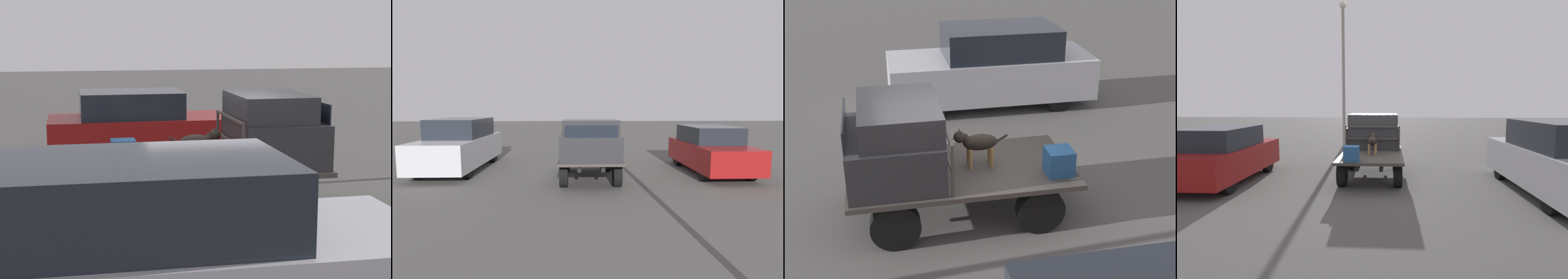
# 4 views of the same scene
# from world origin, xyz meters

# --- Properties ---
(ground_plane) EXTENTS (80.00, 80.00, 0.00)m
(ground_plane) POSITION_xyz_m (0.00, 0.00, 0.00)
(ground_plane) COLOR #514F4C
(flatbed_truck) EXTENTS (3.57, 1.91, 0.81)m
(flatbed_truck) POSITION_xyz_m (0.00, 0.00, 0.58)
(flatbed_truck) COLOR black
(flatbed_truck) RESTS_ON ground
(truck_cab) EXTENTS (1.41, 1.79, 1.19)m
(truck_cab) POSITION_xyz_m (1.00, 0.00, 1.37)
(truck_cab) COLOR #28282B
(truck_cab) RESTS_ON flatbed_truck
(truck_headboard) EXTENTS (0.04, 1.79, 0.83)m
(truck_headboard) POSITION_xyz_m (0.25, 0.00, 1.35)
(truck_headboard) COLOR #3D3833
(truck_headboard) RESTS_ON flatbed_truck
(dog) EXTENTS (0.92, 0.26, 0.66)m
(dog) POSITION_xyz_m (-0.27, -0.03, 1.22)
(dog) COLOR #9E7547
(dog) RESTS_ON flatbed_truck
(cargo_crate) EXTENTS (0.41, 0.41, 0.41)m
(cargo_crate) POSITION_xyz_m (-1.48, 0.48, 1.01)
(cargo_crate) COLOR #235184
(cargo_crate) RESTS_ON flatbed_truck
(parked_sedan) EXTENTS (4.17, 1.82, 1.67)m
(parked_sedan) POSITION_xyz_m (-0.81, 4.44, 0.83)
(parked_sedan) COLOR black
(parked_sedan) RESTS_ON ground
(parked_pickup_far) EXTENTS (4.90, 1.92, 1.93)m
(parked_pickup_far) POSITION_xyz_m (-1.63, -4.84, 0.95)
(parked_pickup_far) COLOR black
(parked_pickup_far) RESTS_ON ground
(light_pole_near) EXTENTS (0.37, 0.37, 7.76)m
(light_pole_near) POSITION_xyz_m (7.25, 1.98, 4.53)
(light_pole_near) COLOR gray
(light_pole_near) RESTS_ON ground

